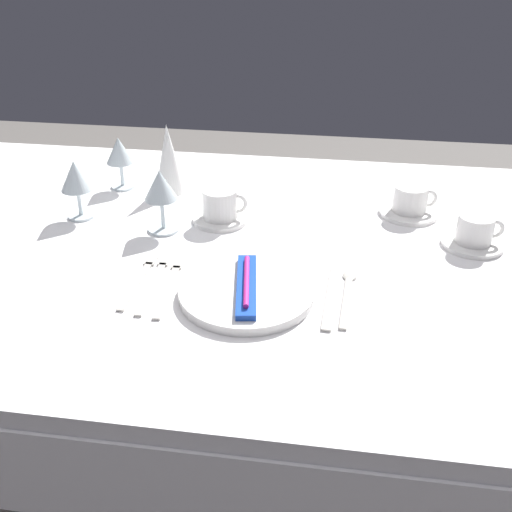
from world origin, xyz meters
The scene contains 19 objects.
ground_plane centered at (0.00, 0.00, 0.00)m, with size 6.00×6.00×0.00m, color slate.
dining_table centered at (0.00, 0.00, 0.66)m, with size 1.80×1.11×0.74m.
dinner_plate centered at (0.02, -0.20, 0.75)m, with size 0.25×0.25×0.02m, color white.
toothbrush_package centered at (0.02, -0.20, 0.77)m, with size 0.07×0.21×0.02m.
fork_outer centered at (-0.13, -0.18, 0.74)m, with size 0.03×0.22×0.00m.
fork_inner centered at (-0.16, -0.18, 0.74)m, with size 0.03×0.22×0.00m.
fork_salad centered at (-0.19, -0.17, 0.74)m, with size 0.02×0.21×0.00m.
dinner_knife centered at (0.18, -0.18, 0.74)m, with size 0.03×0.23×0.00m.
spoon_soup centered at (0.21, -0.16, 0.74)m, with size 0.03×0.20×0.01m.
saucer_left centered at (0.35, 0.21, 0.74)m, with size 0.14×0.14×0.01m, color white.
coffee_cup_left centered at (0.35, 0.21, 0.78)m, with size 0.10×0.08×0.06m.
saucer_right centered at (0.48, 0.07, 0.74)m, with size 0.13×0.13×0.01m, color white.
coffee_cup_right centered at (0.48, 0.07, 0.78)m, with size 0.10×0.08×0.06m.
saucer_far centered at (-0.09, 0.11, 0.74)m, with size 0.13×0.13×0.01m, color white.
coffee_cup_far centered at (-0.09, 0.11, 0.78)m, with size 0.10×0.08×0.07m.
wine_glass_centre centered at (-0.21, 0.04, 0.84)m, with size 0.07×0.07×0.14m.
wine_glass_left centered at (-0.38, 0.27, 0.83)m, with size 0.07×0.07×0.14m.
wine_glass_right centered at (-0.42, 0.08, 0.84)m, with size 0.07×0.07×0.14m.
napkin_folded centered at (-0.25, 0.26, 0.83)m, with size 0.08×0.08×0.18m, color white.
Camera 1 is at (0.18, -1.14, 1.37)m, focal length 42.65 mm.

